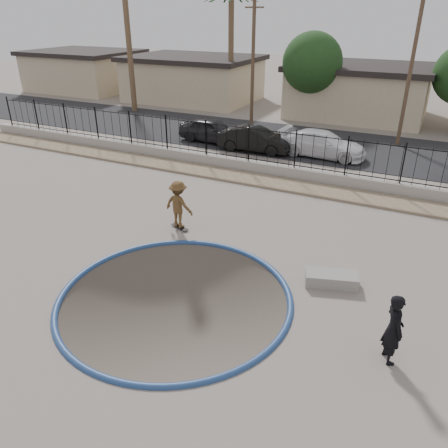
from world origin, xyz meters
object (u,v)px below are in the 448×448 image
car_c (323,144)px  skater (179,207)px  car_a (212,130)px  car_b (255,139)px  concrete_ledge (331,279)px  videographer (393,329)px  skateboard (180,227)px

car_c → skater: bearing=169.5°
car_a → car_b: bearing=-99.3°
concrete_ledge → car_b: car_b is taller
concrete_ledge → car_c: bearing=106.1°
skater → car_b: bearing=-77.3°
videographer → car_a: videographer is taller
skateboard → concrete_ledge: 6.39m
car_a → concrete_ledge: bearing=-136.8°
skater → car_c: size_ratio=0.38×
car_a → skateboard: bearing=-155.7°
car_a → videographer: bearing=-137.2°
skater → car_b: size_ratio=0.43×
skateboard → videographer: size_ratio=0.47×
car_b → concrete_ledge: bearing=-150.2°
car_b → skateboard: bearing=-175.6°
skateboard → concrete_ledge: bearing=9.7°
videographer → concrete_ledge: bearing=9.0°
skater → car_a: (-4.50, 11.46, -0.16)m
skateboard → videographer: 9.19m
skateboard → car_a: size_ratio=0.20×
car_c → videographer: bearing=-157.5°
videographer → car_a: 19.95m
concrete_ledge → car_c: (-3.67, 12.77, 0.56)m
skateboard → car_b: (-1.25, 10.76, 0.70)m
skateboard → car_a: (-4.50, 11.46, 0.72)m
car_a → car_b: size_ratio=0.99×
concrete_ledge → car_a: car_a is taller
skater → car_a: 12.31m
concrete_ledge → car_b: size_ratio=0.37×
skater → concrete_ledge: skater is taller
car_a → car_b: car_a is taller
concrete_ledge → car_a: bearing=130.3°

